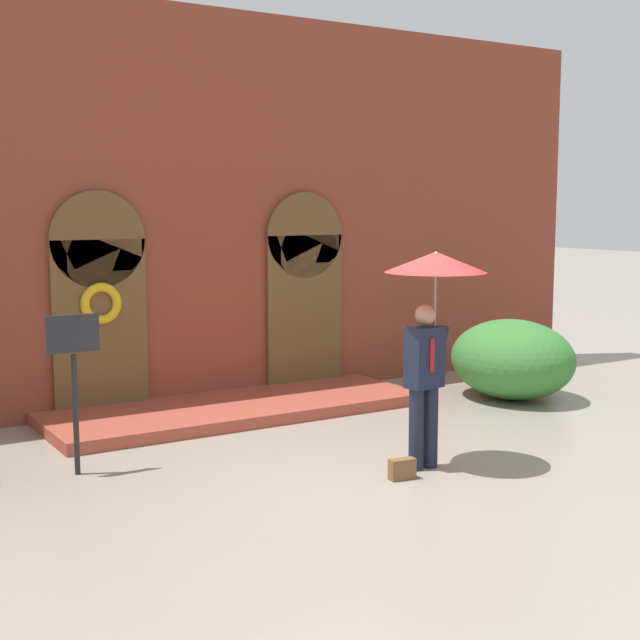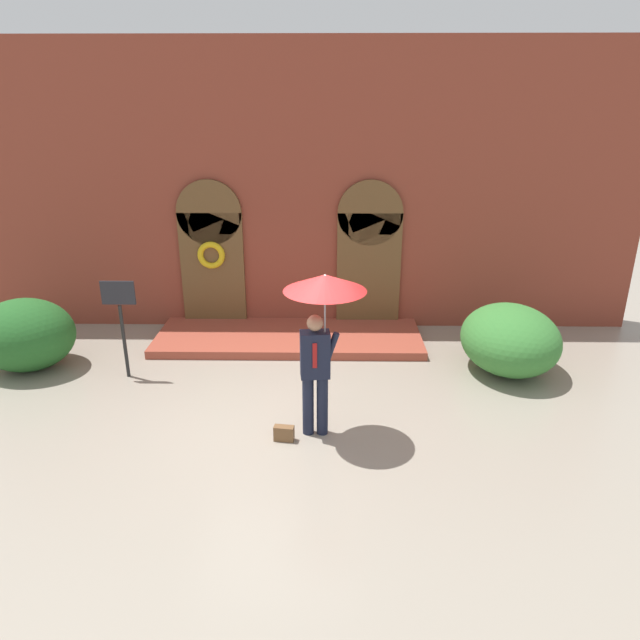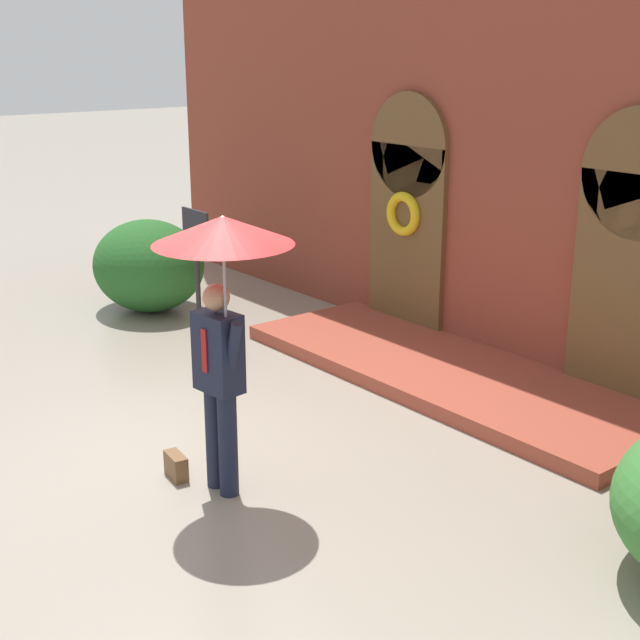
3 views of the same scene
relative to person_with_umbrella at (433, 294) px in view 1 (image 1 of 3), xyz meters
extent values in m
plane|color=gray|center=(-0.70, 0.30, -1.91)|extent=(80.00, 80.00, 0.00)
cube|color=brown|center=(-0.70, 4.50, 0.89)|extent=(14.00, 0.50, 5.60)
cube|color=brown|center=(-2.30, 4.21, -0.71)|extent=(1.30, 0.08, 2.40)
cylinder|color=brown|center=(-2.30, 4.21, 0.49)|extent=(1.30, 0.08, 1.30)
cube|color=brown|center=(0.90, 4.21, -0.71)|extent=(1.30, 0.08, 2.40)
cylinder|color=brown|center=(0.90, 4.21, 0.49)|extent=(1.30, 0.08, 1.30)
torus|color=gold|center=(-2.30, 4.14, -0.36)|extent=(0.56, 0.12, 0.56)
cube|color=#98402E|center=(-0.70, 3.35, -1.83)|extent=(5.20, 1.80, 0.16)
cylinder|color=#191E33|center=(-0.20, 0.00, -1.46)|extent=(0.16, 0.16, 0.90)
cylinder|color=#191E33|center=(0.00, 0.00, -1.46)|extent=(0.16, 0.16, 0.90)
cube|color=#191E33|center=(-0.10, 0.00, -0.68)|extent=(0.42, 0.28, 0.66)
cube|color=#A51919|center=(-0.10, -0.13, -0.64)|extent=(0.06, 0.02, 0.36)
sphere|color=#A87A5B|center=(-0.10, 0.00, -0.22)|extent=(0.22, 0.22, 0.22)
cylinder|color=#191E33|center=(0.12, 0.00, -0.58)|extent=(0.22, 0.09, 0.46)
cylinder|color=gray|center=(0.03, 0.00, -0.26)|extent=(0.02, 0.02, 0.98)
cone|color=red|center=(0.03, 0.00, 0.34)|extent=(1.10, 1.10, 0.22)
cone|color=white|center=(0.03, 0.00, 0.35)|extent=(0.61, 0.60, 0.20)
cube|color=brown|center=(-0.53, -0.20, -1.80)|extent=(0.29, 0.16, 0.22)
cylinder|color=black|center=(-3.37, 1.77, -1.26)|extent=(0.06, 0.06, 1.30)
cube|color=#232328|center=(-3.37, 1.77, -0.39)|extent=(0.56, 0.03, 0.40)
ellipsoid|color=#387A33|center=(3.24, 2.12, -1.32)|extent=(1.67, 1.97, 1.18)
camera|label=1|loc=(-6.02, -7.43, 0.95)|focal=50.00mm
camera|label=2|loc=(0.08, -7.07, 2.51)|focal=32.00mm
camera|label=3|loc=(5.70, -3.57, 1.71)|focal=50.00mm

